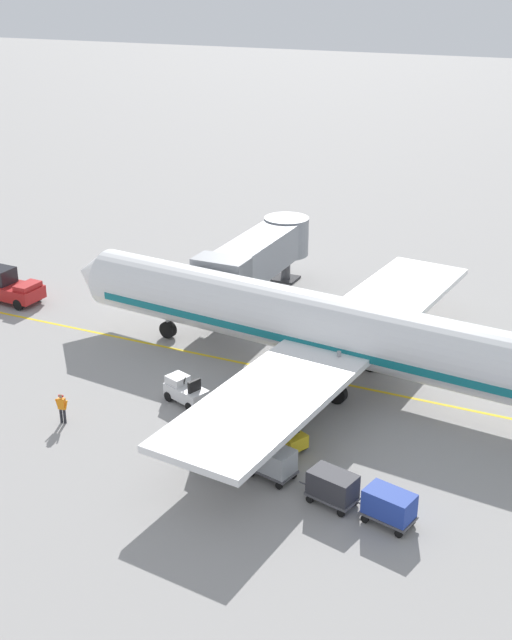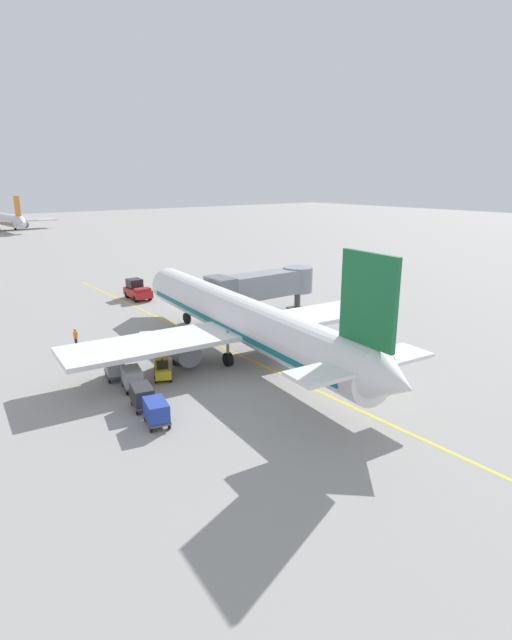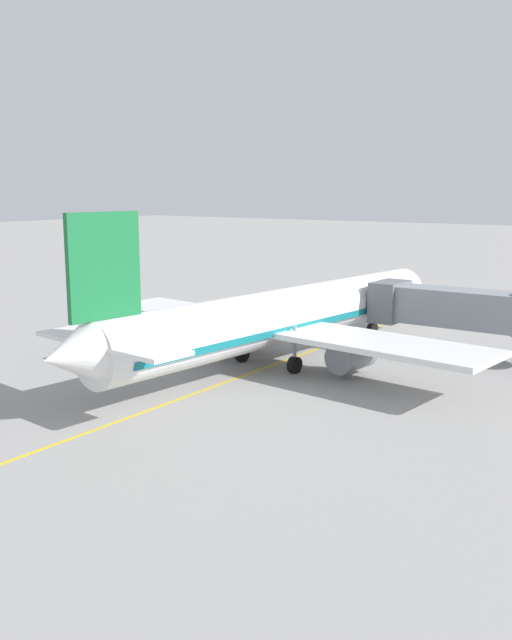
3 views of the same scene
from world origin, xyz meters
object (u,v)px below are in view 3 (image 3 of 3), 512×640
baggage_cart_third_in_train (119,340)px  pushback_tractor (440,302)px  baggage_tug_trailing (243,339)px  baggage_cart_tail_end (88,346)px  baggage_cart_front (181,328)px  jet_bridge (462,309)px  parked_airliner (284,317)px  baggage_cart_second_in_train (158,334)px  baggage_tug_lead (192,340)px  baggage_tug_spare (263,328)px  ground_crew_wing_walker (249,311)px

baggage_cart_third_in_train → pushback_tractor: bearing=65.8°
baggage_cart_third_in_train → baggage_tug_trailing: bearing=44.5°
baggage_cart_tail_end → baggage_cart_front: bearing=84.1°
jet_bridge → baggage_cart_front: bearing=-160.2°
baggage_cart_front → baggage_cart_tail_end: (-0.91, -8.76, 0.00)m
parked_airliner → baggage_cart_second_in_train: parked_airliner is taller
baggage_cart_second_in_train → baggage_cart_third_in_train: size_ratio=1.00×
jet_bridge → pushback_tractor: size_ratio=2.96×
baggage_cart_second_in_train → parked_airliner: bearing=6.6°
parked_airliner → baggage_cart_third_in_train: bearing=-158.4°
jet_bridge → baggage_cart_tail_end: (-21.01, -15.99, -2.50)m
baggage_tug_lead → baggage_cart_front: bearing=144.4°
baggage_tug_spare → ground_crew_wing_walker: ground_crew_wing_walker is taller
baggage_cart_third_in_train → parked_airliner: bearing=21.6°
baggage_cart_front → baggage_tug_spare: bearing=43.0°
parked_airliner → baggage_tug_trailing: bearing=158.8°
parked_airliner → ground_crew_wing_walker: 15.31m
baggage_tug_trailing → parked_airliner: bearing=-21.2°
parked_airliner → baggage_tug_spare: bearing=134.5°
baggage_cart_second_in_train → ground_crew_wing_walker: 11.98m
baggage_tug_spare → baggage_tug_lead: bearing=-105.8°
baggage_cart_second_in_train → baggage_tug_spare: bearing=57.5°
baggage_tug_lead → baggage_tug_spare: 6.84m
ground_crew_wing_walker → pushback_tractor: bearing=48.5°
baggage_cart_front → baggage_cart_tail_end: bearing=-95.9°
pushback_tractor → baggage_tug_trailing: bearing=-106.2°
baggage_tug_trailing → baggage_cart_tail_end: baggage_tug_trailing is taller
baggage_cart_tail_end → ground_crew_wing_walker: (1.04, 17.93, 0.00)m
baggage_cart_third_in_train → baggage_cart_tail_end: bearing=-96.9°
baggage_tug_spare → baggage_cart_front: bearing=-137.0°
parked_airliner → baggage_cart_second_in_train: size_ratio=12.54×
baggage_tug_spare → baggage_cart_tail_end: bearing=-113.4°
baggage_cart_second_in_train → baggage_cart_third_in_train: 3.37m
pushback_tractor → baggage_tug_spare: bearing=-112.5°
parked_airliner → pushback_tractor: (1.80, 24.84, -2.09)m
baggage_cart_tail_end → jet_bridge: bearing=37.3°
baggage_tug_lead → ground_crew_wing_walker: ground_crew_wing_walker is taller
parked_airliner → baggage_cart_second_in_train: bearing=-173.4°
baggage_tug_spare → baggage_cart_front: 6.58m
parked_airliner → baggage_cart_front: parked_airliner is taller
pushback_tractor → ground_crew_wing_walker: 18.80m
ground_crew_wing_walker → baggage_cart_third_in_train: bearing=-92.7°
jet_bridge → baggage_cart_tail_end: bearing=-142.7°
baggage_tug_spare → baggage_tug_trailing: bearing=-75.2°
baggage_tug_lead → baggage_tug_spare: (1.87, 6.58, 0.00)m
baggage_cart_front → ground_crew_wing_walker: (0.13, 9.17, 0.00)m
jet_bridge → baggage_tug_trailing: 16.02m
baggage_tug_trailing → baggage_tug_spare: bearing=104.8°
baggage_tug_lead → baggage_cart_second_in_train: 2.87m
baggage_tug_trailing → baggage_cart_third_in_train: baggage_tug_trailing is taller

